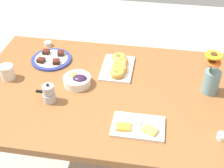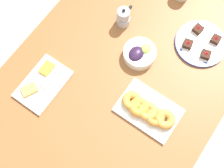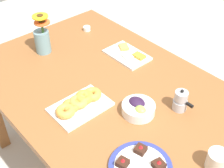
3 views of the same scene
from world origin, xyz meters
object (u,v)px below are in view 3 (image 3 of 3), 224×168
Objects in this scene: coffee_mug at (217,161)px; dessert_plate at (140,166)px; dining_table at (112,102)px; croissant_platter at (79,103)px; flower_vase at (42,39)px; jam_cup_berry at (87,28)px; moka_pot at (181,101)px; cheese_platter at (128,54)px; grape_bowl at (138,108)px.

coffee_mug reaches higher than dessert_plate.
coffee_mug is at bearing -0.67° from dining_table.
flower_vase is at bearing 166.07° from croissant_platter.
jam_cup_berry is 0.40× the size of moka_pot.
croissant_platter is at bearing -92.62° from dining_table.
cheese_platter reaches higher than jam_cup_berry.
dining_table is 5.47× the size of croissant_platter.
coffee_mug reaches higher than dining_table.
jam_cup_berry is at bearing 171.74° from moka_pot.
flower_vase reaches higher than jam_cup_berry.
flower_vase is at bearing -165.45° from moka_pot.
flower_vase reaches higher than grape_bowl.
dessert_plate reaches higher than jam_cup_berry.
jam_cup_berry is at bearing 179.30° from cheese_platter.
jam_cup_berry is at bearing 152.97° from dessert_plate.
cheese_platter reaches higher than dining_table.
moka_pot reaches higher than coffee_mug.
coffee_mug reaches higher than croissant_platter.
grape_bowl is 0.20m from moka_pot.
cheese_platter is at bearing 140.07° from dessert_plate.
dessert_plate is at bearing -27.03° from jam_cup_berry.
dessert_plate reaches higher than cheese_platter.
grape_bowl is 0.84m from jam_cup_berry.
moka_pot is at bearing 14.55° from flower_vase.
grape_bowl is at bearing 40.87° from croissant_platter.
flower_vase is at bearing -136.53° from cheese_platter.
dining_table is 13.45× the size of moka_pot.
coffee_mug reaches higher than jam_cup_berry.
cheese_platter is 0.40m from jam_cup_berry.
dining_table is 0.34m from cheese_platter.
coffee_mug is at bearing 3.10° from flower_vase.
cheese_platter is 0.80m from dessert_plate.
dining_table is 0.57m from flower_vase.
flower_vase reaches higher than dessert_plate.
coffee_mug is at bearing -13.50° from jam_cup_berry.
coffee_mug is 1.18m from flower_vase.
dessert_plate is at bearing -3.88° from croissant_platter.
jam_cup_berry is (-1.21, 0.29, -0.03)m from coffee_mug.
grape_bowl is (-0.43, -0.01, -0.01)m from coffee_mug.
moka_pot is (0.32, 0.15, 0.13)m from dining_table.
croissant_platter is 0.75m from jam_cup_berry.
jam_cup_berry is 0.90m from moka_pot.
cheese_platter is at bearing 160.54° from coffee_mug.
dessert_plate is (0.44, -0.23, 0.10)m from dining_table.
cheese_platter is (-0.81, 0.28, -0.03)m from coffee_mug.
dessert_plate is (-0.20, -0.23, -0.03)m from coffee_mug.
dining_table is at bearing -154.44° from moka_pot.
flower_vase reaches higher than moka_pot.
coffee_mug is 0.86m from cheese_platter.
moka_pot reaches higher than jam_cup_berry.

